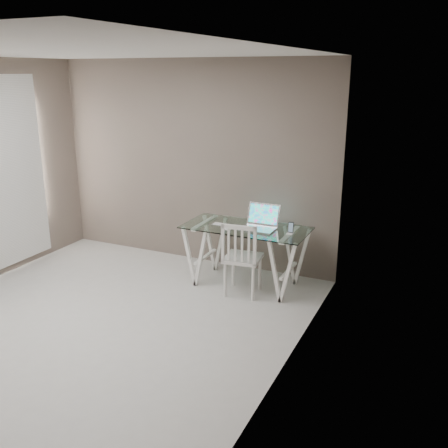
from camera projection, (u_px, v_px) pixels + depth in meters
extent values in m
plane|color=#ADABA5|center=(91.00, 329.00, 5.11)|extent=(4.50, 4.50, 0.00)
cube|color=white|center=(67.00, 51.00, 4.32)|extent=(4.00, 4.50, 0.02)
cube|color=#64574E|center=(193.00, 164.00, 6.67)|extent=(4.00, 0.02, 2.70)
cube|color=#64574E|center=(281.00, 229.00, 3.91)|extent=(0.02, 4.50, 2.70)
cube|color=silver|center=(246.00, 228.00, 5.97)|extent=(1.50, 0.70, 0.01)
cube|color=white|center=(205.00, 251.00, 6.30)|extent=(0.24, 0.62, 0.72)
cube|color=white|center=(289.00, 264.00, 5.85)|extent=(0.24, 0.62, 0.72)
cube|color=silver|center=(243.00, 258.00, 5.83)|extent=(0.46, 0.46, 0.04)
cylinder|color=silver|center=(225.00, 280.00, 5.79)|extent=(0.04, 0.04, 0.42)
cylinder|color=silver|center=(253.00, 283.00, 5.70)|extent=(0.04, 0.04, 0.42)
cylinder|color=silver|center=(233.00, 270.00, 6.10)|extent=(0.04, 0.04, 0.42)
cylinder|color=silver|center=(260.00, 273.00, 6.00)|extent=(0.04, 0.04, 0.42)
cube|color=silver|center=(239.00, 245.00, 5.59)|extent=(0.41, 0.08, 0.46)
cube|color=silver|center=(258.00, 229.00, 5.87)|extent=(0.40, 0.28, 0.02)
cube|color=#19D899|center=(264.00, 214.00, 5.99)|extent=(0.40, 0.10, 0.25)
cube|color=silver|center=(223.00, 225.00, 6.05)|extent=(0.26, 0.11, 0.01)
ellipsoid|color=white|center=(227.00, 229.00, 5.84)|extent=(0.10, 0.06, 0.03)
cube|color=white|center=(290.00, 233.00, 5.71)|extent=(0.07, 0.07, 0.02)
cube|color=black|center=(291.00, 227.00, 5.70)|extent=(0.06, 0.03, 0.12)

